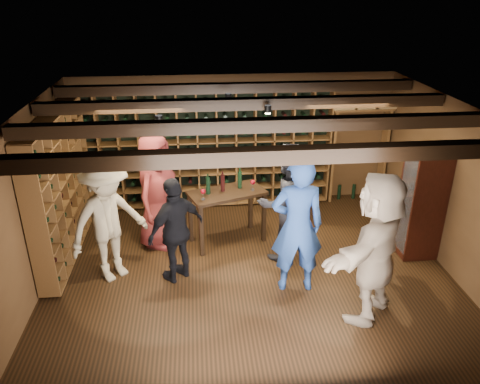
{
  "coord_description": "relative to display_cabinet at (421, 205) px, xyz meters",
  "views": [
    {
      "loc": [
        -0.72,
        -6.02,
        4.05
      ],
      "look_at": [
        -0.12,
        0.2,
        1.21
      ],
      "focal_mm": 35.0,
      "sensor_mm": 36.0,
      "label": 1
    }
  ],
  "objects": [
    {
      "name": "ground",
      "position": [
        -2.71,
        -0.2,
        -0.86
      ],
      "size": [
        6.0,
        6.0,
        0.0
      ],
      "primitive_type": "plane",
      "color": "black",
      "rests_on": "ground"
    },
    {
      "name": "room_shell",
      "position": [
        -2.71,
        -0.15,
        1.56
      ],
      "size": [
        6.0,
        6.0,
        6.0
      ],
      "color": "#52351C",
      "rests_on": "ground"
    },
    {
      "name": "wine_rack_back",
      "position": [
        -3.24,
        2.13,
        0.29
      ],
      "size": [
        4.65,
        0.3,
        2.2
      ],
      "color": "brown",
      "rests_on": "ground"
    },
    {
      "name": "wine_rack_left",
      "position": [
        -5.54,
        0.62,
        0.29
      ],
      "size": [
        0.3,
        2.65,
        2.2
      ],
      "color": "brown",
      "rests_on": "ground"
    },
    {
      "name": "crate_shelf",
      "position": [
        -0.31,
        2.12,
        0.71
      ],
      "size": [
        1.2,
        0.32,
        2.07
      ],
      "color": "brown",
      "rests_on": "ground"
    },
    {
      "name": "display_cabinet",
      "position": [
        0.0,
        0.0,
        0.0
      ],
      "size": [
        0.55,
        0.5,
        1.75
      ],
      "color": "black",
      "rests_on": "ground"
    },
    {
      "name": "man_blue_shirt",
      "position": [
        -2.12,
        -0.72,
        0.14
      ],
      "size": [
        0.74,
        0.5,
        1.98
      ],
      "primitive_type": "imported",
      "rotation": [
        0.0,
        0.0,
        3.1
      ],
      "color": "navy",
      "rests_on": "ground"
    },
    {
      "name": "man_grey_suit",
      "position": [
        -2.12,
        0.1,
        0.09
      ],
      "size": [
        1.08,
        0.94,
        1.9
      ],
      "primitive_type": "imported",
      "rotation": [
        0.0,
        0.0,
        3.42
      ],
      "color": "black",
      "rests_on": "ground"
    },
    {
      "name": "guest_red_floral",
      "position": [
        -4.11,
        0.72,
        0.09
      ],
      "size": [
        0.94,
        1.09,
        1.9
      ],
      "primitive_type": "imported",
      "rotation": [
        0.0,
        0.0,
        1.14
      ],
      "color": "maroon",
      "rests_on": "ground"
    },
    {
      "name": "guest_woman_black",
      "position": [
        -3.78,
        -0.33,
        -0.06
      ],
      "size": [
        0.97,
        0.89,
        1.6
      ],
      "primitive_type": "imported",
      "rotation": [
        0.0,
        0.0,
        3.82
      ],
      "color": "black",
      "rests_on": "ground"
    },
    {
      "name": "guest_khaki",
      "position": [
        -4.73,
        -0.2,
        0.08
      ],
      "size": [
        1.37,
        1.31,
        1.87
      ],
      "primitive_type": "imported",
      "rotation": [
        0.0,
        0.0,
        0.7
      ],
      "color": "gray",
      "rests_on": "ground"
    },
    {
      "name": "guest_beige",
      "position": [
        -1.26,
        -1.38,
        0.15
      ],
      "size": [
        1.71,
        1.76,
        2.01
      ],
      "primitive_type": "imported",
      "rotation": [
        0.0,
        0.0,
        3.95
      ],
      "color": "gray",
      "rests_on": "ground"
    },
    {
      "name": "tasting_table",
      "position": [
        -2.98,
        0.67,
        -0.05
      ],
      "size": [
        1.35,
        0.98,
        1.2
      ],
      "rotation": [
        0.0,
        0.0,
        0.34
      ],
      "color": "black",
      "rests_on": "ground"
    }
  ]
}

